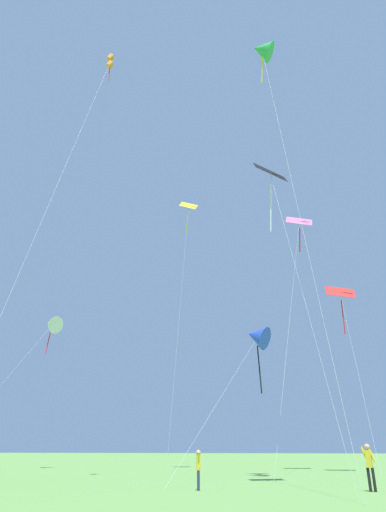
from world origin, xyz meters
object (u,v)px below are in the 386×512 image
Objects in this scene: kite_yellow_diamond at (188,216)px; person_near_tree at (369,462)px; kite_pink_low at (299,228)px; kite_green_small at (262,50)px; kite_red_high at (341,300)px; kite_blue_delta at (257,336)px; kite_white_distant at (52,324)px; kite_orange_box at (109,65)px; kite_black_large at (271,185)px; person_far_back at (198,466)px.

kite_yellow_diamond is 13.99× the size of person_near_tree.
kite_pink_low is at bearing -1.24° from kite_yellow_diamond.
person_near_tree is (2.95, -1.91, -25.81)m from kite_green_small.
kite_blue_delta is (-6.58, -5.82, -3.97)m from kite_red_high.
kite_white_distant is 0.48× the size of kite_orange_box.
kite_blue_delta is (-2.16, 8.96, -6.65)m from kite_black_large.
kite_black_large is 0.80× the size of kite_pink_low.
kite_red_high is (2.77, -0.39, -7.21)m from kite_pink_low.
kite_green_small reaches higher than kite_blue_delta.
person_near_tree is (25.15, -16.05, -11.44)m from kite_white_distant.
kite_red_high is at bearing 64.14° from person_far_back.
person_near_tree is (13.84, -0.71, -25.90)m from kite_orange_box.
person_near_tree is at bearing -21.69° from kite_black_large.
kite_black_large is at bearing 30.90° from person_far_back.
kite_white_distant is at bearing 136.78° from person_far_back.
kite_white_distant is at bearing 163.58° from kite_blue_delta.
person_far_back is at bearing -74.11° from kite_yellow_diamond.
kite_orange_box reaches higher than person_near_tree.
kite_blue_delta is at bearing 105.36° from kite_green_small.
kite_black_large is 1.20× the size of kite_red_high.
kite_orange_box is 10.96m from kite_green_small.
kite_pink_low is at bearing 94.91° from person_near_tree.
kite_blue_delta is at bearing 117.16° from person_near_tree.
kite_orange_box is at bearing -53.60° from kite_white_distant.
kite_red_high is 8.13× the size of person_near_tree.
kite_red_high is 0.51× the size of kite_orange_box.
kite_black_large is 14.85m from person_near_tree.
kite_yellow_diamond is 29.90m from person_near_tree.
kite_orange_box is 1.01× the size of kite_green_small.
kite_pink_low is 12.28× the size of person_near_tree.
kite_black_large is at bearing -96.22° from kite_pink_low.
kite_blue_delta is 13.85m from person_near_tree.
kite_blue_delta is 19.93m from kite_green_small.
kite_blue_delta reaches higher than person_far_back.
kite_yellow_diamond is 16.11× the size of person_far_back.
kite_orange_box is at bearing -177.30° from kite_black_large.
kite_pink_low is 16.07m from kite_green_small.
kite_white_distant reaches higher than kite_blue_delta.
kite_orange_box reaches higher than kite_black_large.
person_far_back is 0.87× the size of person_near_tree.
kite_white_distant is 8.77× the size of person_far_back.
kite_black_large reaches higher than person_far_back.
kite_white_distant is at bearing -177.55° from kite_yellow_diamond.
kite_blue_delta is 16.79m from kite_yellow_diamond.
kite_pink_low is 14.15× the size of person_far_back.
kite_white_distant is 23.92m from kite_orange_box.
kite_orange_box is at bearing 177.07° from person_near_tree.
kite_red_high is (4.42, 14.77, -2.68)m from kite_black_large.
kite_green_small is at bearing 37.08° from person_far_back.
kite_red_high is at bearing 45.14° from kite_orange_box.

